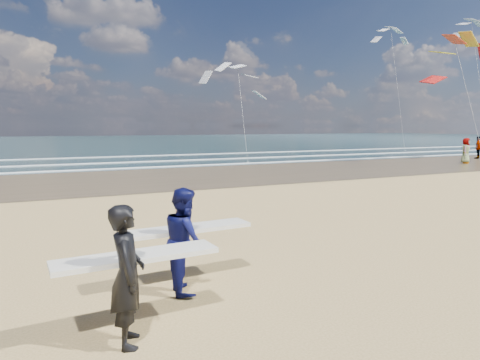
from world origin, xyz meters
TOP-DOWN VIEW (x-y plane):
  - wet_sand_strip at (20.00, 18.00)m, footprint 220.00×12.00m
  - ocean at (20.00, 72.00)m, footprint 220.00×100.00m
  - foam_breakers at (20.00, 28.10)m, footprint 220.00×11.70m
  - surfer_near at (-0.67, -0.08)m, footprint 2.23×1.04m
  - surfer_far at (0.53, 1.29)m, footprint 2.23×1.15m
  - beachgoer_0 at (27.24, 16.23)m, footprint 1.11×0.97m
  - beachgoer_1 at (32.36, 18.92)m, footprint 1.22×0.84m
  - kite_0 at (27.52, 17.08)m, footprint 7.40×4.91m
  - kite_1 at (13.37, 26.17)m, footprint 5.98×4.76m
  - kite_2 at (42.88, 27.08)m, footprint 6.11×4.77m
  - kite_5 at (35.77, 31.95)m, footprint 5.19×4.67m

SIDE VIEW (x-z plane):
  - wet_sand_strip at x=20.00m, z-range 0.00..0.01m
  - ocean at x=20.00m, z-range 0.00..0.02m
  - foam_breakers at x=20.00m, z-range 0.02..0.08m
  - surfer_far at x=0.53m, z-range 0.01..1.78m
  - surfer_near at x=-0.67m, z-range 0.02..1.84m
  - beachgoer_0 at x=27.24m, z-range 0.00..1.91m
  - beachgoer_1 at x=32.36m, z-range 0.00..1.93m
  - kite_1 at x=13.37m, z-range 0.56..9.44m
  - kite_0 at x=27.52m, z-range 1.16..12.02m
  - kite_5 at x=35.77m, z-range 0.42..15.64m
  - kite_2 at x=42.88m, z-range 0.82..16.71m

